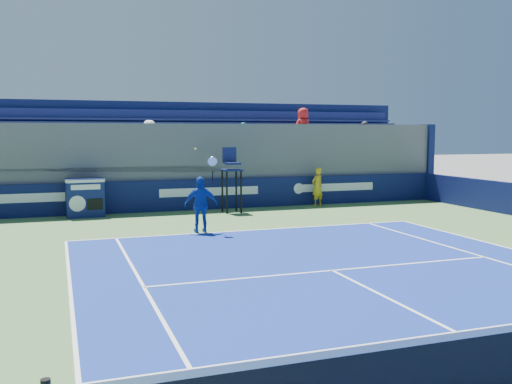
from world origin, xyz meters
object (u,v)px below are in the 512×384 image
object	(u,v)px
match_clock	(85,197)
tennis_player	(201,205)
umpire_chair	(231,173)
ball_person	(317,187)

from	to	relation	value
match_clock	tennis_player	xyz separation A→B (m)	(3.16, -4.51, 0.13)
umpire_chair	ball_person	bearing A→B (deg)	9.39
umpire_chair	match_clock	bearing A→B (deg)	173.66
ball_person	umpire_chair	size ratio (longest dim) A/B	0.64
match_clock	ball_person	bearing A→B (deg)	0.34
ball_person	tennis_player	distance (m)	7.57
umpire_chair	tennis_player	world-z (taller)	tennis_player
ball_person	umpire_chair	world-z (taller)	umpire_chair
umpire_chair	tennis_player	bearing A→B (deg)	-118.65
ball_person	umpire_chair	xyz separation A→B (m)	(-3.90, -0.64, 0.72)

